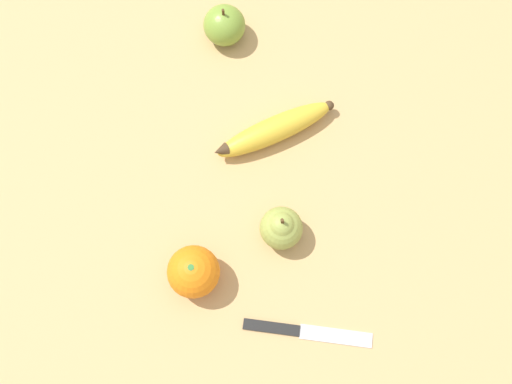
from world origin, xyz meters
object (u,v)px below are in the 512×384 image
Objects in this scene: banana at (274,130)px; paring_knife at (303,331)px; orange at (194,272)px; apple at (224,25)px; pear at (281,228)px.

paring_knife is at bearing 72.15° from banana.
paring_knife is at bearing 89.04° from orange.
apple is at bearing -158.80° from paring_knife.
pear is (0.15, 0.08, 0.02)m from banana.
banana is 2.36× the size of orange.
paring_knife is (0.12, 0.10, -0.03)m from pear.
apple is at bearing -158.93° from orange.
pear is 0.37m from apple.
pear reaches higher than paring_knife.
banana is 0.20m from apple.
pear is (-0.12, 0.09, -0.00)m from orange.
apple is (-0.13, -0.16, 0.01)m from banana.
orange reaches higher than paring_knife.
apple is (-0.39, -0.15, -0.01)m from orange.
orange is at bearing -36.27° from pear.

